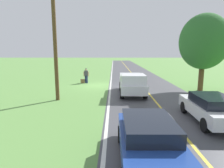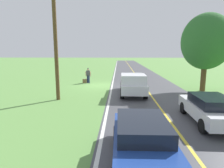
{
  "view_description": "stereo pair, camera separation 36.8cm",
  "coord_description": "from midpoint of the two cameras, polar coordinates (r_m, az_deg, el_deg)",
  "views": [
    {
      "loc": [
        -1.65,
        20.12,
        3.58
      ],
      "look_at": [
        -1.52,
        6.52,
        1.27
      ],
      "focal_mm": 30.35,
      "sensor_mm": 36.0,
      "label": 1
    },
    {
      "loc": [
        -2.02,
        20.11,
        3.58
      ],
      "look_at": [
        -1.52,
        6.52,
        1.27
      ],
      "focal_mm": 30.35,
      "sensor_mm": 36.0,
      "label": 2
    }
  ],
  "objects": [
    {
      "name": "road_surface",
      "position": [
        20.64,
        10.07,
        -0.5
      ],
      "size": [
        7.17,
        120.0,
        0.0
      ],
      "primitive_type": "cube",
      "color": "#47474C",
      "rests_on": "ground"
    },
    {
      "name": "utility_pole_roadside",
      "position": [
        14.55,
        -15.92,
        11.92
      ],
      "size": [
        0.28,
        0.28,
        8.51
      ],
      "primitive_type": "cylinder",
      "color": "brown",
      "rests_on": "ground"
    },
    {
      "name": "ground_plane",
      "position": [
        20.52,
        -3.07,
        -0.42
      ],
      "size": [
        200.0,
        200.0,
        0.0
      ],
      "primitive_type": "plane",
      "color": "#609347"
    },
    {
      "name": "lane_edge_line",
      "position": [
        20.44,
        0.57,
        -0.43
      ],
      "size": [
        0.16,
        117.6,
        0.0
      ],
      "primitive_type": "cube",
      "color": "silver",
      "rests_on": "ground"
    },
    {
      "name": "suitcase_carried",
      "position": [
        22.29,
        -7.76,
        0.92
      ],
      "size": [
        0.47,
        0.23,
        0.47
      ],
      "primitive_type": "cube",
      "rotation": [
        0.0,
        0.0,
        1.51
      ],
      "color": "brown",
      "rests_on": "ground"
    },
    {
      "name": "hitchhiker_walking",
      "position": [
        22.17,
        -6.7,
        2.84
      ],
      "size": [
        0.62,
        0.53,
        1.75
      ],
      "color": "navy",
      "rests_on": "ground"
    },
    {
      "name": "lane_centre_line",
      "position": [
        20.63,
        10.07,
        -0.49
      ],
      "size": [
        0.14,
        117.6,
        0.0
      ],
      "primitive_type": "cube",
      "color": "gold",
      "rests_on": "ground"
    },
    {
      "name": "sedan_ahead_same_lane",
      "position": [
        6.51,
        10.81,
        -16.3
      ],
      "size": [
        1.94,
        4.41,
        1.41
      ],
      "color": "navy",
      "rests_on": "ground"
    },
    {
      "name": "pickup_truck_passing",
      "position": [
        16.06,
        6.98,
        0.2
      ],
      "size": [
        2.16,
        5.43,
        1.82
      ],
      "color": "silver",
      "rests_on": "ground"
    },
    {
      "name": "tree_far_side_near",
      "position": [
        19.28,
        27.01,
        11.27
      ],
      "size": [
        4.32,
        4.32,
        6.98
      ],
      "color": "brown",
      "rests_on": "ground"
    },
    {
      "name": "sedan_mid_oncoming",
      "position": [
        10.97,
        28.29,
        -6.48
      ],
      "size": [
        2.01,
        4.44,
        1.41
      ],
      "color": "silver",
      "rests_on": "ground"
    }
  ]
}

